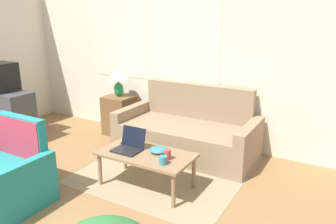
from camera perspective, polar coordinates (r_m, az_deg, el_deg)
wall_back at (r=5.21m, az=-2.29°, el=10.08°), size 5.90×0.06×2.60m
rug at (r=4.26m, az=0.22°, el=-9.71°), size 1.91×1.99×0.01m
couch at (r=4.66m, az=3.48°, el=-3.81°), size 1.94×0.91×0.93m
armchair at (r=3.83m, az=-26.83°, el=-10.37°), size 0.89×0.76×0.88m
tv_dresser at (r=5.70m, az=-26.61°, el=-0.54°), size 1.03×0.45×0.78m
side_table at (r=5.43m, az=-8.39°, el=-0.50°), size 0.44×0.44×0.63m
table_lamp at (r=5.28m, az=-8.67°, el=6.10°), size 0.33×0.33×0.46m
coffee_table at (r=3.70m, az=-3.83°, el=-7.77°), size 1.06×0.57×0.41m
laptop at (r=3.77m, az=-6.77°, el=-5.76°), size 0.31×0.29×0.24m
cup_navy at (r=3.51m, az=-0.07°, el=-7.43°), size 0.08×0.08×0.10m
cup_yellow at (r=3.95m, az=-5.73°, el=-4.93°), size 0.08×0.08×0.08m
cup_white at (r=3.40m, az=-0.84°, el=-8.38°), size 0.08×0.08×0.09m
snack_bowl at (r=3.69m, az=-1.58°, el=-6.58°), size 0.21×0.21×0.06m
tv_remote at (r=4.01m, az=-7.53°, el=-5.10°), size 0.08×0.16×0.02m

